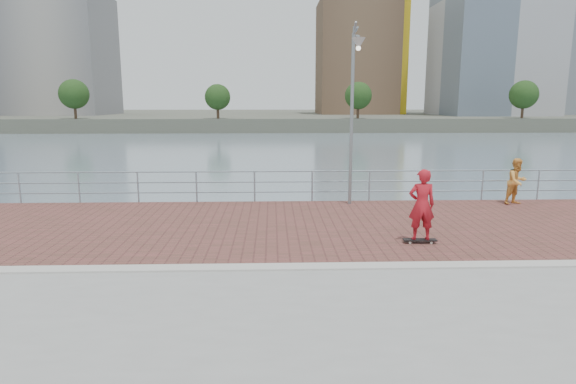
{
  "coord_description": "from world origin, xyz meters",
  "views": [
    {
      "loc": [
        -0.39,
        -9.85,
        3.54
      ],
      "look_at": [
        0.0,
        2.0,
        1.3
      ],
      "focal_mm": 30.0,
      "sensor_mm": 36.0,
      "label": 1
    }
  ],
  "objects_px": {
    "guardrail": "(283,183)",
    "bystander": "(517,181)",
    "skateboarder": "(422,205)",
    "street_lamp": "(355,84)"
  },
  "relations": [
    {
      "from": "guardrail",
      "to": "bystander",
      "type": "distance_m",
      "value": 8.08
    },
    {
      "from": "skateboarder",
      "to": "bystander",
      "type": "relative_size",
      "value": 1.13
    },
    {
      "from": "guardrail",
      "to": "street_lamp",
      "type": "distance_m",
      "value": 4.21
    },
    {
      "from": "street_lamp",
      "to": "bystander",
      "type": "distance_m",
      "value": 6.61
    },
    {
      "from": "street_lamp",
      "to": "skateboarder",
      "type": "bearing_deg",
      "value": -76.76
    },
    {
      "from": "bystander",
      "to": "skateboarder",
      "type": "bearing_deg",
      "value": -156.39
    },
    {
      "from": "street_lamp",
      "to": "guardrail",
      "type": "bearing_deg",
      "value": 158.18
    },
    {
      "from": "skateboarder",
      "to": "bystander",
      "type": "distance_m",
      "value": 6.53
    },
    {
      "from": "guardrail",
      "to": "street_lamp",
      "type": "bearing_deg",
      "value": -21.82
    },
    {
      "from": "street_lamp",
      "to": "skateboarder",
      "type": "relative_size",
      "value": 3.2
    }
  ]
}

